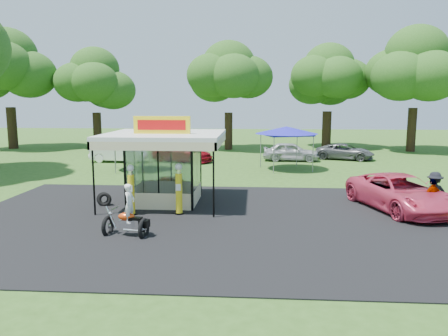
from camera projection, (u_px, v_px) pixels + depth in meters
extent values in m
plane|color=#2D5019|center=(193.00, 235.00, 15.96)|extent=(120.00, 120.00, 0.00)
cube|color=black|center=(199.00, 220.00, 17.93)|extent=(20.00, 14.00, 0.04)
cube|color=white|center=(166.00, 202.00, 21.02)|extent=(3.00, 3.00, 0.06)
cube|color=white|center=(165.00, 135.00, 20.52)|extent=(5.40, 5.40, 0.18)
cube|color=yellow|center=(162.00, 125.00, 19.95)|extent=(2.60, 0.25, 0.80)
cube|color=red|center=(161.00, 125.00, 19.82)|extent=(2.21, 0.02, 0.45)
cylinder|color=black|center=(94.00, 179.00, 18.44)|extent=(0.08, 0.08, 3.20)
cylinder|color=black|center=(214.00, 181.00, 18.09)|extent=(0.08, 0.08, 3.20)
cylinder|color=black|center=(132.00, 214.00, 18.71)|extent=(0.41, 0.41, 0.09)
cylinder|color=yellow|center=(131.00, 194.00, 18.57)|extent=(0.28, 0.28, 1.69)
cylinder|color=silver|center=(131.00, 173.00, 18.42)|extent=(0.19, 0.19, 0.19)
sphere|color=white|center=(130.00, 168.00, 18.40)|extent=(0.30, 0.30, 0.30)
cube|color=white|center=(130.00, 189.00, 18.36)|extent=(0.21, 0.02, 0.28)
cylinder|color=black|center=(179.00, 214.00, 18.84)|extent=(0.42, 0.42, 0.10)
cylinder|color=yellow|center=(179.00, 193.00, 18.70)|extent=(0.29, 0.29, 1.72)
cylinder|color=silver|center=(179.00, 171.00, 18.56)|extent=(0.19, 0.19, 0.19)
sphere|color=white|center=(179.00, 167.00, 18.53)|extent=(0.31, 0.31, 0.31)
cube|color=white|center=(178.00, 187.00, 18.49)|extent=(0.21, 0.02, 0.29)
torus|color=black|center=(108.00, 226.00, 16.01)|extent=(0.28, 0.81, 0.80)
torus|color=black|center=(144.00, 229.00, 15.68)|extent=(0.28, 0.81, 0.80)
cube|color=silver|center=(127.00, 224.00, 15.81)|extent=(0.56, 0.35, 0.28)
ellipsoid|color=#E64310|center=(126.00, 216.00, 15.77)|extent=(0.61, 0.34, 0.28)
cube|color=black|center=(135.00, 219.00, 15.70)|extent=(0.56, 0.33, 0.09)
cube|color=black|center=(144.00, 224.00, 15.64)|extent=(0.38, 0.37, 0.27)
cylinder|color=silver|center=(111.00, 217.00, 15.93)|extent=(0.42, 0.13, 0.85)
cylinder|color=silver|center=(114.00, 209.00, 15.84)|extent=(0.14, 0.57, 0.05)
sphere|color=silver|center=(110.00, 214.00, 15.91)|extent=(0.15, 0.15, 0.15)
imported|color=white|center=(130.00, 203.00, 15.66)|extent=(0.42, 0.57, 1.42)
torus|color=black|center=(105.00, 200.00, 20.29)|extent=(0.65, 0.29, 0.66)
torus|color=black|center=(103.00, 199.00, 20.43)|extent=(0.67, 0.37, 0.66)
imported|color=yellow|center=(174.00, 184.00, 23.12)|extent=(2.82, 1.13, 0.96)
imported|color=#D53A5B|center=(400.00, 193.00, 19.49)|extent=(4.19, 6.29, 1.60)
imported|color=black|center=(434.00, 193.00, 18.79)|extent=(1.24, 0.75, 1.87)
imported|color=gray|center=(432.00, 198.00, 18.45)|extent=(1.03, 0.76, 1.62)
imported|color=white|center=(119.00, 153.00, 34.83)|extent=(4.54, 1.81, 1.47)
imported|color=maroon|center=(182.00, 153.00, 34.97)|extent=(5.52, 3.64, 1.49)
imported|color=#ABAAAF|center=(291.00, 152.00, 35.45)|extent=(4.57, 2.04, 1.53)
imported|color=#4F4F51|center=(345.00, 152.00, 36.30)|extent=(5.15, 3.56, 1.31)
cylinder|color=gray|center=(121.00, 153.00, 32.07)|extent=(0.05, 0.05, 2.13)
cylinder|color=gray|center=(154.00, 153.00, 31.90)|extent=(0.05, 0.05, 2.13)
cylinder|color=gray|center=(110.00, 157.00, 29.65)|extent=(0.05, 0.05, 2.13)
cylinder|color=gray|center=(146.00, 157.00, 29.48)|extent=(0.05, 0.05, 2.13)
cube|color=#1E1CBA|center=(133.00, 139.00, 30.60)|extent=(2.66, 2.66, 0.11)
cone|color=#1E1CBA|center=(132.00, 135.00, 30.56)|extent=(3.83, 3.83, 0.44)
cylinder|color=gray|center=(265.00, 150.00, 32.50)|extent=(0.06, 0.06, 2.44)
cylinder|color=gray|center=(304.00, 150.00, 32.30)|extent=(0.06, 0.06, 2.44)
cylinder|color=gray|center=(266.00, 155.00, 29.69)|extent=(0.06, 0.06, 2.44)
cylinder|color=gray|center=(309.00, 155.00, 29.49)|extent=(0.06, 0.06, 2.44)
cube|color=#1E1CBA|center=(286.00, 134.00, 30.80)|extent=(3.05, 3.05, 0.12)
cone|color=#1E1CBA|center=(286.00, 130.00, 30.75)|extent=(4.39, 4.39, 0.51)
cylinder|color=black|center=(12.00, 128.00, 44.39)|extent=(0.94, 0.94, 4.20)
ellipsoid|color=#204D16|center=(8.00, 74.00, 43.56)|extent=(9.91, 9.91, 8.50)
cylinder|color=black|center=(97.00, 130.00, 45.41)|extent=(0.86, 0.86, 3.62)
ellipsoid|color=#204D16|center=(95.00, 85.00, 44.70)|extent=(8.41, 8.41, 7.21)
cylinder|color=black|center=(229.00, 131.00, 43.54)|extent=(0.79, 0.79, 3.68)
ellipsoid|color=#204D16|center=(229.00, 82.00, 42.80)|extent=(8.84, 8.84, 7.57)
cylinder|color=black|center=(327.00, 129.00, 45.44)|extent=(0.94, 0.94, 3.75)
ellipsoid|color=#204D16|center=(328.00, 83.00, 44.70)|extent=(8.76, 8.76, 7.51)
cylinder|color=black|center=(412.00, 130.00, 41.87)|extent=(0.83, 0.83, 4.17)
ellipsoid|color=#204D16|center=(415.00, 73.00, 41.05)|extent=(9.74, 9.74, 8.35)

